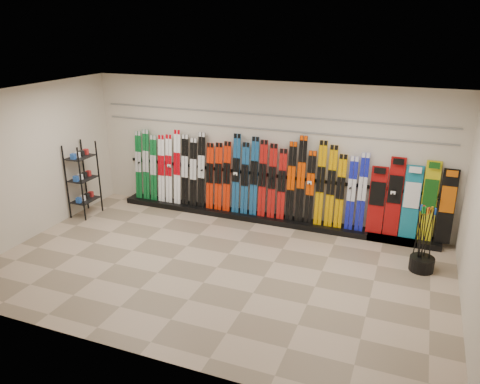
% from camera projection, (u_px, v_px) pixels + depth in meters
% --- Properties ---
extents(floor, '(8.00, 8.00, 0.00)m').
position_uv_depth(floor, '(217.00, 267.00, 8.34)').
color(floor, '#86745C').
rests_on(floor, ground).
extents(back_wall, '(8.00, 0.00, 8.00)m').
position_uv_depth(back_wall, '(263.00, 152.00, 10.01)').
color(back_wall, beige).
rests_on(back_wall, floor).
extents(left_wall, '(0.00, 5.00, 5.00)m').
position_uv_depth(left_wall, '(30.00, 163.00, 9.19)').
color(left_wall, beige).
rests_on(left_wall, floor).
extents(right_wall, '(0.00, 5.00, 5.00)m').
position_uv_depth(right_wall, '(479.00, 224.00, 6.46)').
color(right_wall, beige).
rests_on(right_wall, floor).
extents(ceiling, '(8.00, 8.00, 0.00)m').
position_uv_depth(ceiling, '(214.00, 98.00, 7.31)').
color(ceiling, silver).
rests_on(ceiling, back_wall).
extents(ski_rack_base, '(8.00, 0.40, 0.12)m').
position_uv_depth(ski_rack_base, '(269.00, 219.00, 10.24)').
color(ski_rack_base, black).
rests_on(ski_rack_base, floor).
extents(skis, '(5.37, 0.18, 1.84)m').
position_uv_depth(skis, '(241.00, 177.00, 10.19)').
color(skis, '#0E6128').
rests_on(skis, ski_rack_base).
extents(snowboards, '(1.58, 0.24, 1.56)m').
position_uv_depth(snowboards, '(411.00, 201.00, 9.05)').
color(snowboards, '#990C0C').
rests_on(snowboards, ski_rack_base).
extents(accessory_rack, '(0.40, 0.60, 1.66)m').
position_uv_depth(accessory_rack, '(83.00, 180.00, 10.36)').
color(accessory_rack, black).
rests_on(accessory_rack, floor).
extents(pole_bin, '(0.42, 0.42, 0.25)m').
position_uv_depth(pole_bin, '(422.00, 264.00, 8.21)').
color(pole_bin, black).
rests_on(pole_bin, floor).
extents(ski_poles, '(0.31, 0.24, 1.18)m').
position_uv_depth(ski_poles, '(423.00, 238.00, 8.06)').
color(ski_poles, black).
rests_on(ski_poles, pole_bin).
extents(slatwall_rail_0, '(7.60, 0.02, 0.03)m').
position_uv_depth(slatwall_rail_0, '(263.00, 129.00, 9.82)').
color(slatwall_rail_0, gray).
rests_on(slatwall_rail_0, back_wall).
extents(slatwall_rail_1, '(7.60, 0.02, 0.03)m').
position_uv_depth(slatwall_rail_1, '(264.00, 115.00, 9.72)').
color(slatwall_rail_1, gray).
rests_on(slatwall_rail_1, back_wall).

